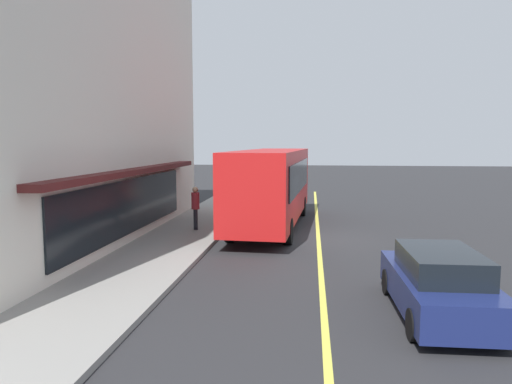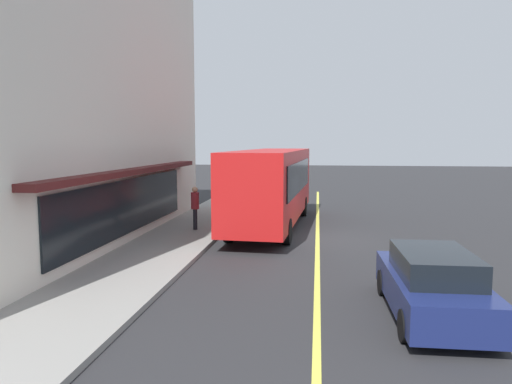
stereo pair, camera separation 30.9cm
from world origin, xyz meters
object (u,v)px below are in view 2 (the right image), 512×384
Objects in this scene: traffic_light at (220,171)px; car_navy at (432,285)px; bus at (272,184)px; pedestrian_by_curb at (195,204)px.

car_navy is at bearing -146.50° from traffic_light.
car_navy is (-10.61, -4.58, -1.24)m from bus.
pedestrian_by_curb reaches higher than car_navy.
bus is at bearing 23.34° from car_navy.
traffic_light is at bearing 92.06° from bus.
pedestrian_by_curb is at bearing 120.95° from bus.
pedestrian_by_curb is (-1.86, 3.10, -0.72)m from bus.
bus is 6.12× the size of pedestrian_by_curb.
car_navy is (-10.52, -6.97, -1.79)m from traffic_light.
traffic_light is at bearing -21.85° from pedestrian_by_curb.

